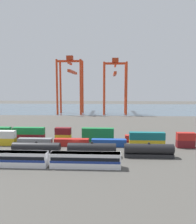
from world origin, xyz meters
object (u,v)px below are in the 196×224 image
object	(u,v)px
shipping_container_7	(185,144)
shipping_container_14	(63,138)
shipping_container_2	(35,142)
shipping_container_16	(98,138)
passenger_train	(49,159)
gantry_crane_west	(71,78)
freight_tank_row	(92,150)
shipping_container_12	(29,137)
shipping_container_5	(147,143)
gantry_crane_central	(115,80)

from	to	relation	value
shipping_container_7	shipping_container_14	size ratio (longest dim) A/B	1.00
shipping_container_2	shipping_container_16	size ratio (longest dim) A/B	1.00
shipping_container_2	shipping_container_14	world-z (taller)	same
passenger_train	gantry_crane_west	world-z (taller)	gantry_crane_west
shipping_container_7	gantry_crane_west	size ratio (longest dim) A/B	0.14
shipping_container_7	shipping_container_14	distance (m)	44.45
freight_tank_row	shipping_container_16	bearing A→B (deg)	87.33
shipping_container_14	shipping_container_12	bearing A→B (deg)	180.00
shipping_container_12	shipping_container_14	distance (m)	13.37
passenger_train	shipping_container_14	size ratio (longest dim) A/B	6.18
shipping_container_12	shipping_container_14	bearing A→B (deg)	0.00
shipping_container_2	shipping_container_7	size ratio (longest dim) A/B	2.00
passenger_train	gantry_crane_west	bearing A→B (deg)	97.04
shipping_container_12	gantry_crane_west	world-z (taller)	gantry_crane_west
passenger_train	shipping_container_16	distance (m)	29.86
shipping_container_2	shipping_container_16	distance (m)	23.13
shipping_container_2	shipping_container_12	size ratio (longest dim) A/B	1.00
gantry_crane_west	passenger_train	bearing A→B (deg)	-82.96
passenger_train	shipping_container_5	bearing A→B (deg)	35.78
passenger_train	shipping_container_14	xyz separation A→B (m)	(-2.05, 27.61, -0.84)
freight_tank_row	shipping_container_12	size ratio (longest dim) A/B	3.99
freight_tank_row	shipping_container_12	world-z (taller)	freight_tank_row
shipping_container_12	shipping_container_16	distance (m)	26.75
shipping_container_14	shipping_container_5	bearing A→B (deg)	-12.69
shipping_container_16	gantry_crane_west	bearing A→B (deg)	106.01
shipping_container_2	shipping_container_16	world-z (taller)	same
shipping_container_5	gantry_crane_central	xyz separation A→B (m)	(-8.85, 97.36, 24.79)
gantry_crane_central	shipping_container_2	bearing A→B (deg)	-107.45
gantry_crane_west	shipping_container_16	bearing A→B (deg)	-73.99
shipping_container_5	shipping_container_12	xyz separation A→B (m)	(-44.13, 6.93, 0.00)
shipping_container_5	gantry_crane_central	bearing A→B (deg)	95.19
shipping_container_12	shipping_container_7	bearing A→B (deg)	-6.90
freight_tank_row	shipping_container_7	bearing A→B (deg)	19.83
shipping_container_7	shipping_container_14	xyz separation A→B (m)	(-43.91, 6.93, 0.00)
freight_tank_row	shipping_container_14	xyz separation A→B (m)	(-12.52, 18.25, -0.77)
freight_tank_row	gantry_crane_west	bearing A→B (deg)	103.00
shipping_container_5	gantry_crane_west	bearing A→B (deg)	114.02
shipping_container_7	shipping_container_5	bearing A→B (deg)	180.00
shipping_container_7	gantry_crane_west	bearing A→B (deg)	120.16
freight_tank_row	shipping_container_16	world-z (taller)	freight_tank_row
shipping_container_7	shipping_container_16	world-z (taller)	same
shipping_container_2	gantry_crane_west	bearing A→B (deg)	92.24
shipping_container_12	passenger_train	bearing A→B (deg)	-60.81
shipping_container_5	shipping_container_7	distance (m)	13.15
passenger_train	shipping_container_2	distance (m)	23.33
shipping_container_14	shipping_container_16	xyz separation A→B (m)	(13.37, 0.00, 0.00)
gantry_crane_west	shipping_container_7	bearing A→B (deg)	-59.84
shipping_container_7	shipping_container_16	bearing A→B (deg)	167.22
shipping_container_16	gantry_crane_central	world-z (taller)	gantry_crane_central
shipping_container_2	shipping_container_7	bearing A→B (deg)	0.00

